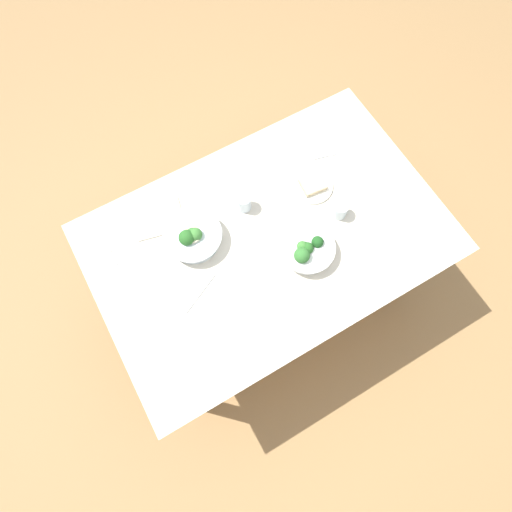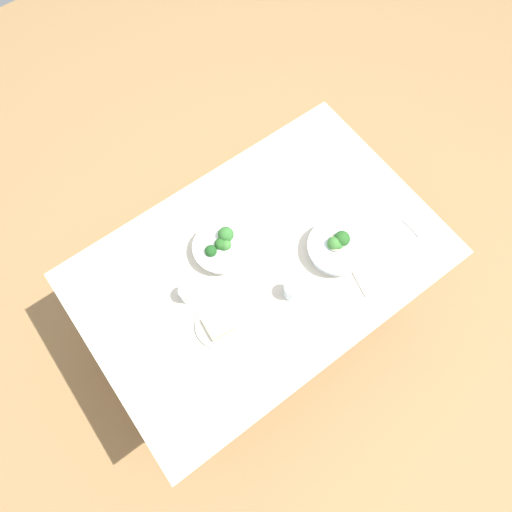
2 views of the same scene
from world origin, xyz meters
name	(u,v)px [view 1 (image 1 of 2)]	position (x,y,z in m)	size (l,w,h in m)	color
ground_plane	(265,285)	(0.00, 0.00, 0.00)	(6.00, 6.00, 0.00)	#9E7547
dining_table	(268,246)	(0.00, 0.00, 0.61)	(1.49, 0.98, 0.71)	beige
broccoli_bowl_far	(193,237)	(-0.28, 0.14, 0.75)	(0.25, 0.25, 0.11)	white
broccoli_bowl_near	(307,249)	(0.10, -0.14, 0.75)	(0.23, 0.23, 0.11)	white
bread_side_plate	(312,185)	(0.29, 0.11, 0.72)	(0.18, 0.18, 0.04)	silver
water_glass_center	(340,210)	(0.32, -0.06, 0.75)	(0.07, 0.07, 0.08)	silver
water_glass_side	(244,202)	(-0.02, 0.18, 0.75)	(0.07, 0.07, 0.08)	silver
fork_by_far_bowl	(111,254)	(-0.61, 0.26, 0.71)	(0.01, 0.10, 0.00)	#B7B7BC
fork_by_near_bowl	(326,156)	(0.43, 0.21, 0.71)	(0.10, 0.04, 0.00)	#B7B7BC
table_knife_left	(276,293)	(-0.10, -0.23, 0.71)	(0.21, 0.01, 0.00)	#B7B7BC
table_knife_right	(201,293)	(-0.36, -0.08, 0.71)	(0.20, 0.01, 0.00)	#B7B7BC
napkin_folded_upper	(158,218)	(-0.37, 0.31, 0.72)	(0.21, 0.17, 0.01)	#B1A997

